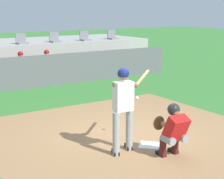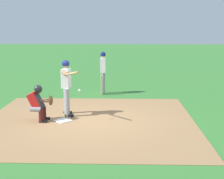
{
  "view_description": "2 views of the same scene",
  "coord_description": "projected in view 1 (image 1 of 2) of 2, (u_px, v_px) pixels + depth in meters",
  "views": [
    {
      "loc": [
        -4.84,
        -6.73,
        2.95
      ],
      "look_at": [
        0.0,
        0.7,
        1.0
      ],
      "focal_mm": 59.1,
      "sensor_mm": 36.0,
      "label": 1
    },
    {
      "loc": [
        9.97,
        1.01,
        2.93
      ],
      "look_at": [
        0.0,
        0.7,
        1.0
      ],
      "focal_mm": 54.68,
      "sensor_mm": 36.0,
      "label": 2
    }
  ],
  "objects": [
    {
      "name": "ground_plane",
      "position": [
        128.0,
        136.0,
        8.72
      ],
      "size": [
        80.0,
        80.0,
        0.0
      ],
      "primitive_type": "plane",
      "color": "#387A33"
    },
    {
      "name": "dirt_infield",
      "position": [
        128.0,
        136.0,
        8.72
      ],
      "size": [
        6.4,
        6.4,
        0.01
      ],
      "primitive_type": "cube",
      "color": "#9E754C",
      "rests_on": "ground"
    },
    {
      "name": "home_plate",
      "position": [
        149.0,
        145.0,
        8.06
      ],
      "size": [
        0.62,
        0.62,
        0.02
      ],
      "primitive_type": "cube",
      "rotation": [
        0.0,
        0.0,
        0.79
      ],
      "color": "white",
      "rests_on": "dirt_infield"
    },
    {
      "name": "batter_at_plate",
      "position": [
        124.0,
        105.0,
        7.5
      ],
      "size": [
        1.35,
        0.7,
        1.8
      ],
      "color": "#99999E",
      "rests_on": "ground"
    },
    {
      "name": "catcher_crouched",
      "position": [
        172.0,
        128.0,
        7.36
      ],
      "size": [
        0.49,
        1.61,
        1.13
      ],
      "color": "gray",
      "rests_on": "ground"
    },
    {
      "name": "dugout_wall",
      "position": [
        28.0,
        72.0,
        13.91
      ],
      "size": [
        13.0,
        0.3,
        1.2
      ],
      "primitive_type": "cube",
      "color": "#59595E",
      "rests_on": "ground"
    },
    {
      "name": "dugout_bench",
      "position": [
        20.0,
        78.0,
        14.81
      ],
      "size": [
        11.8,
        0.44,
        0.45
      ],
      "primitive_type": "cube",
      "color": "olive",
      "rests_on": "ground"
    },
    {
      "name": "dugout_player_0",
      "position": [
        22.0,
        67.0,
        14.62
      ],
      "size": [
        0.49,
        0.7,
        1.3
      ],
      "color": "#939399",
      "rests_on": "ground"
    },
    {
      "name": "dugout_player_1",
      "position": [
        48.0,
        65.0,
        15.22
      ],
      "size": [
        0.49,
        0.7,
        1.3
      ],
      "color": "#939399",
      "rests_on": "ground"
    },
    {
      "name": "stadium_seat_4",
      "position": [
        22.0,
        41.0,
        16.5
      ],
      "size": [
        0.46,
        0.46,
        0.48
      ],
      "color": "slate",
      "rests_on": "stands_platform"
    },
    {
      "name": "stadium_seat_5",
      "position": [
        55.0,
        39.0,
        17.37
      ],
      "size": [
        0.46,
        0.46,
        0.48
      ],
      "color": "slate",
      "rests_on": "stands_platform"
    },
    {
      "name": "stadium_seat_6",
      "position": [
        85.0,
        38.0,
        18.23
      ],
      "size": [
        0.46,
        0.46,
        0.48
      ],
      "color": "slate",
      "rests_on": "stands_platform"
    },
    {
      "name": "stadium_seat_7",
      "position": [
        113.0,
        37.0,
        19.1
      ],
      "size": [
        0.46,
        0.46,
        0.48
      ],
      "color": "slate",
      "rests_on": "stands_platform"
    }
  ]
}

